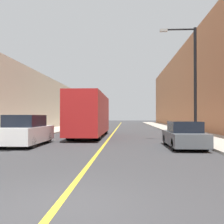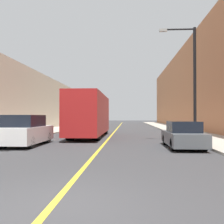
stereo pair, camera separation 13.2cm
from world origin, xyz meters
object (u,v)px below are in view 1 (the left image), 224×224
object	(u,v)px
bus	(90,114)
parked_suv_left	(26,131)
car_right_near	(184,136)
street_lamp_right	(192,76)

from	to	relation	value
bus	parked_suv_left	world-z (taller)	bus
bus	parked_suv_left	xyz separation A→B (m)	(-2.82, -6.63, -1.03)
bus	car_right_near	distance (m)	9.53
car_right_near	street_lamp_right	world-z (taller)	street_lamp_right
bus	car_right_near	size ratio (longest dim) A/B	2.32
car_right_near	street_lamp_right	bearing A→B (deg)	68.65
car_right_near	street_lamp_right	distance (m)	5.11
street_lamp_right	bus	bearing A→B (deg)	152.04
bus	parked_suv_left	size ratio (longest dim) A/B	2.22
bus	parked_suv_left	bearing A→B (deg)	-113.05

